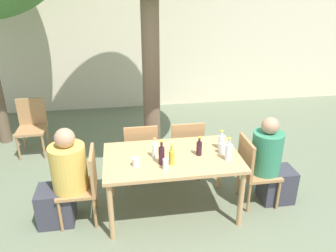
{
  "coord_description": "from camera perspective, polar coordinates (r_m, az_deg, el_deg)",
  "views": [
    {
      "loc": [
        -0.56,
        -3.27,
        2.61
      ],
      "look_at": [
        0.0,
        0.3,
        1.01
      ],
      "focal_mm": 35.0,
      "sensor_mm": 36.0,
      "label": 1
    }
  ],
  "objects": [
    {
      "name": "dining_table_front",
      "position": [
        3.84,
        0.7,
        -6.28
      ],
      "size": [
        1.57,
        0.92,
        0.76
      ],
      "color": "tan",
      "rests_on": "ground_plane"
    },
    {
      "name": "patio_chair_0",
      "position": [
        3.92,
        -14.37,
        -9.46
      ],
      "size": [
        0.44,
        0.44,
        0.9
      ],
      "rotation": [
        0.0,
        0.0,
        -1.57
      ],
      "color": "#A87A4C",
      "rests_on": "ground_plane"
    },
    {
      "name": "patio_chair_3",
      "position": [
        4.57,
        3.14,
        -3.57
      ],
      "size": [
        0.44,
        0.44,
        0.9
      ],
      "rotation": [
        0.0,
        0.0,
        3.14
      ],
      "color": "#A87A4C",
      "rests_on": "ground_plane"
    },
    {
      "name": "patio_chair_2",
      "position": [
        4.49,
        -4.75,
        -4.13
      ],
      "size": [
        0.44,
        0.44,
        0.9
      ],
      "rotation": [
        0.0,
        0.0,
        3.14
      ],
      "color": "#A87A4C",
      "rests_on": "ground_plane"
    },
    {
      "name": "water_bottle_0",
      "position": [
        3.74,
        -2.31,
        -4.18
      ],
      "size": [
        0.07,
        0.07,
        0.24
      ],
      "color": "silver",
      "rests_on": "dining_table_front"
    },
    {
      "name": "oil_cruet_3",
      "position": [
        3.6,
        0.64,
        -5.39
      ],
      "size": [
        0.06,
        0.06,
        0.24
      ],
      "color": "gold",
      "rests_on": "dining_table_front"
    },
    {
      "name": "patio_chair_1",
      "position": [
        4.2,
        14.63,
        -7.06
      ],
      "size": [
        0.44,
        0.44,
        0.9
      ],
      "rotation": [
        0.0,
        0.0,
        1.57
      ],
      "color": "#A87A4C",
      "rests_on": "ground_plane"
    },
    {
      "name": "person_seated_1",
      "position": [
        4.28,
        17.54,
        -6.5
      ],
      "size": [
        0.58,
        0.37,
        1.17
      ],
      "rotation": [
        0.0,
        0.0,
        1.57
      ],
      "color": "#383842",
      "rests_on": "ground_plane"
    },
    {
      "name": "wine_bottle_1",
      "position": [
        3.59,
        -1.13,
        -5.08
      ],
      "size": [
        0.07,
        0.07,
        0.29
      ],
      "color": "#331923",
      "rests_on": "dining_table_front"
    },
    {
      "name": "patio_chair_4",
      "position": [
        5.73,
        -22.64,
        0.41
      ],
      "size": [
        0.44,
        0.44,
        0.9
      ],
      "color": "#A87A4C",
      "rests_on": "ground_plane"
    },
    {
      "name": "person_seated_0",
      "position": [
        3.93,
        -17.77,
        -9.16
      ],
      "size": [
        0.6,
        0.4,
        1.19
      ],
      "rotation": [
        0.0,
        0.0,
        -1.57
      ],
      "color": "#383842",
      "rests_on": "ground_plane"
    },
    {
      "name": "cafe_building_wall",
      "position": [
        7.2,
        -4.46,
        14.15
      ],
      "size": [
        10.0,
        0.08,
        2.8
      ],
      "color": "beige",
      "rests_on": "ground_plane"
    },
    {
      "name": "drinking_glass_0",
      "position": [
        3.6,
        -5.6,
        -6.24
      ],
      "size": [
        0.08,
        0.08,
        0.1
      ],
      "color": "silver",
      "rests_on": "dining_table_front"
    },
    {
      "name": "wine_bottle_5",
      "position": [
        3.8,
        5.44,
        -3.83
      ],
      "size": [
        0.07,
        0.07,
        0.23
      ],
      "color": "#331923",
      "rests_on": "dining_table_front"
    },
    {
      "name": "water_bottle_4",
      "position": [
        3.73,
        10.51,
        -4.41
      ],
      "size": [
        0.08,
        0.08,
        0.28
      ],
      "color": "silver",
      "rests_on": "dining_table_front"
    },
    {
      "name": "ground_plane",
      "position": [
        4.22,
        0.65,
        -14.29
      ],
      "size": [
        30.0,
        30.0,
        0.0
      ],
      "primitive_type": "plane",
      "color": "#667056"
    },
    {
      "name": "drinking_glass_2",
      "position": [
        3.89,
        9.44,
        -3.85
      ],
      "size": [
        0.08,
        0.08,
        0.13
      ],
      "color": "white",
      "rests_on": "dining_table_front"
    },
    {
      "name": "water_bottle_2",
      "position": [
        3.98,
        9.25,
        -2.68
      ],
      "size": [
        0.08,
        0.08,
        0.24
      ],
      "color": "silver",
      "rests_on": "dining_table_front"
    },
    {
      "name": "drinking_glass_1",
      "position": [
        3.52,
        -0.42,
        -6.67
      ],
      "size": [
        0.06,
        0.06,
        0.12
      ],
      "color": "white",
      "rests_on": "dining_table_front"
    }
  ]
}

